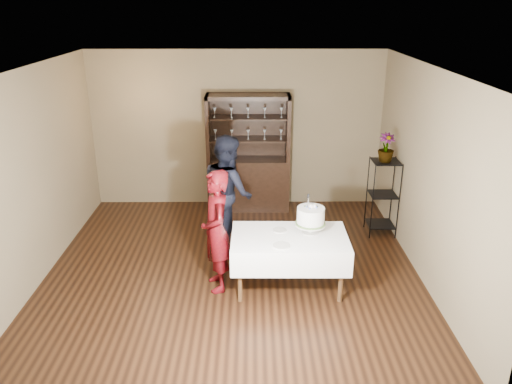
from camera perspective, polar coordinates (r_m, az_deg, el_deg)
floor at (r=6.88m, az=-2.66°, el=-9.06°), size 5.00×5.00×0.00m
ceiling at (r=5.99m, az=-3.11°, el=13.87°), size 5.00×5.00×0.00m
back_wall at (r=8.70m, az=-2.21°, el=7.14°), size 5.00×0.02×2.70m
wall_left at (r=6.88m, az=-24.15°, el=1.42°), size 0.02×5.00×2.70m
wall_right at (r=6.68m, az=19.09°, el=1.57°), size 0.02×5.00×2.70m
china_hutch at (r=8.65m, az=-0.87°, el=2.33°), size 1.40×0.48×2.00m
plant_etagere at (r=7.93m, az=14.29°, el=-0.26°), size 0.42×0.42×1.20m
cake_table at (r=6.29m, az=3.83°, el=-6.44°), size 1.45×0.90×0.72m
woman at (r=6.19m, az=-4.56°, el=-4.49°), size 0.51×0.65×1.57m
man at (r=7.24m, az=-3.23°, el=0.00°), size 0.94×1.02×1.70m
cake at (r=6.24m, az=6.26°, el=-2.88°), size 0.43×0.43×0.53m
plate_near at (r=5.96m, az=2.93°, el=-6.14°), size 0.24×0.24×0.01m
plate_far at (r=6.34m, az=2.71°, el=-4.38°), size 0.23×0.23×0.01m
potted_plant at (r=7.66m, az=14.66°, el=4.92°), size 0.25×0.25×0.43m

